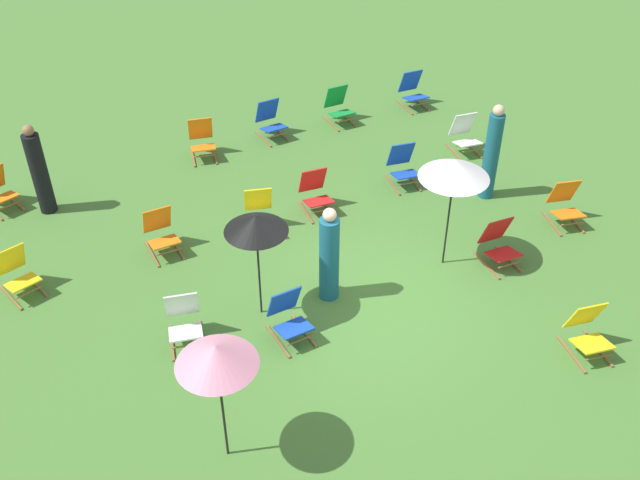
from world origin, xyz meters
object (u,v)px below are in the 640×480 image
Objects in this scene: deckchair_6 at (588,331)px; deckchair_15 at (403,166)px; person_1 at (329,257)px; deckchair_3 at (465,135)px; deckchair_7 at (161,232)px; deckchair_1 at (202,140)px; deckchair_12 at (499,244)px; deckchair_13 at (413,91)px; deckchair_4 at (289,317)px; person_0 at (492,154)px; umbrella_1 at (216,356)px; deckchair_5 at (565,205)px; umbrella_0 at (455,169)px; umbrella_2 at (256,224)px; deckchair_11 at (17,273)px; deckchair_10 at (316,192)px; deckchair_0 at (339,106)px; person_2 at (39,172)px; deckchair_2 at (184,320)px; deckchair_8 at (259,213)px; deckchair_14 at (270,121)px.

deckchair_6 is 5.04m from deckchair_15.
person_1 reaches higher than deckchair_15.
deckchair_7 is at bearing -167.71° from deckchair_3.
deckchair_12 is (3.15, -5.56, 0.00)m from deckchair_1.
deckchair_3 is 2.23m from deckchair_13.
deckchair_4 and deckchair_15 have the same top height.
deckchair_12 is at bearing 63.27° from person_0.
umbrella_1 is (-7.15, -4.78, 1.39)m from deckchair_3.
umbrella_1 is 1.01× the size of person_0.
umbrella_0 is at bearing -164.43° from deckchair_5.
deckchair_7 is at bearing 111.25° from umbrella_2.
deckchair_11 is 7.13m from deckchair_15.
deckchair_0 is at bearing 60.32° from deckchair_10.
person_2 is at bearing 52.44° from deckchair_11.
person_0 is at bearing 133.99° from deckchair_5.
deckchair_2 is 7.41m from deckchair_3.
person_2 is at bearing -173.12° from deckchair_13.
deckchair_6 is at bearing -76.40° from umbrella_0.
deckchair_8 is (2.08, 2.00, 0.00)m from deckchair_2.
deckchair_8 is 5.78m from deckchair_13.
deckchair_2 is 1.03× the size of deckchair_4.
deckchair_3 and deckchair_12 have the same top height.
person_0 is (-0.63, -1.56, 0.54)m from deckchair_3.
deckchair_12 is 0.44× the size of umbrella_1.
deckchair_4 is at bearing -70.27° from deckchair_7.
umbrella_0 reaches higher than deckchair_10.
deckchair_0 is 0.98× the size of deckchair_1.
deckchair_7 is 0.46× the size of umbrella_2.
person_0 is (3.07, -1.08, 0.54)m from deckchair_10.
deckchair_3 is 4.90m from deckchair_8.
person_1 is (2.33, -0.12, 0.42)m from deckchair_2.
deckchair_2 is 1.03× the size of deckchair_13.
deckchair_11 is (-8.91, -0.35, 0.00)m from deckchair_3.
deckchair_15 is at bearing -157.04° from deckchair_3.
deckchair_11 is 0.52× the size of person_1.
deckchair_5 is at bearing 11.89° from deckchair_2.
deckchair_2 and deckchair_5 have the same top height.
deckchair_13 is 0.42× the size of umbrella_0.
person_2 is at bearing 118.86° from deckchair_2.
deckchair_14 is at bearing 68.11° from deckchair_2.
deckchair_5 is at bearing 14.72° from umbrella_1.
deckchair_0 is 1.87m from deckchair_13.
deckchair_4 is at bearing -124.15° from deckchair_0.
deckchair_5 is 1.04× the size of deckchair_12.
deckchair_3 is at bearing 24.14° from deckchair_15.
umbrella_0 is at bearing 40.35° from person_0.
deckchair_0 is 1.60m from deckchair_14.
umbrella_1 reaches higher than deckchair_7.
person_0 reaches higher than deckchair_11.
deckchair_6 is (2.98, -7.78, 0.00)m from deckchair_1.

